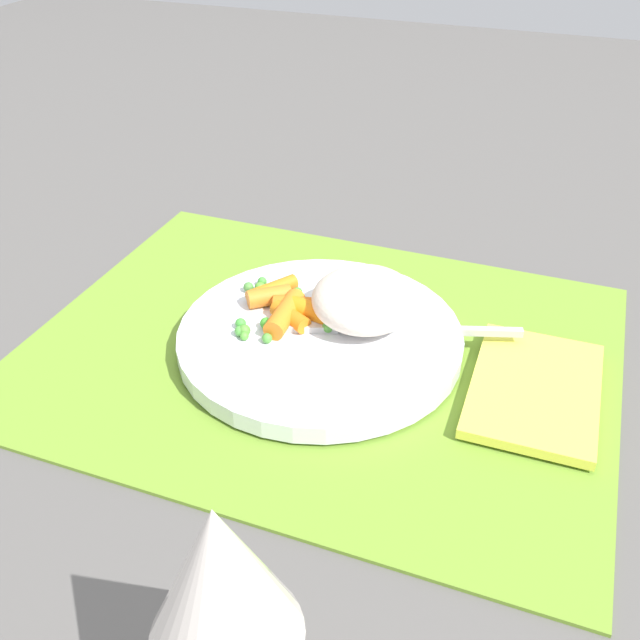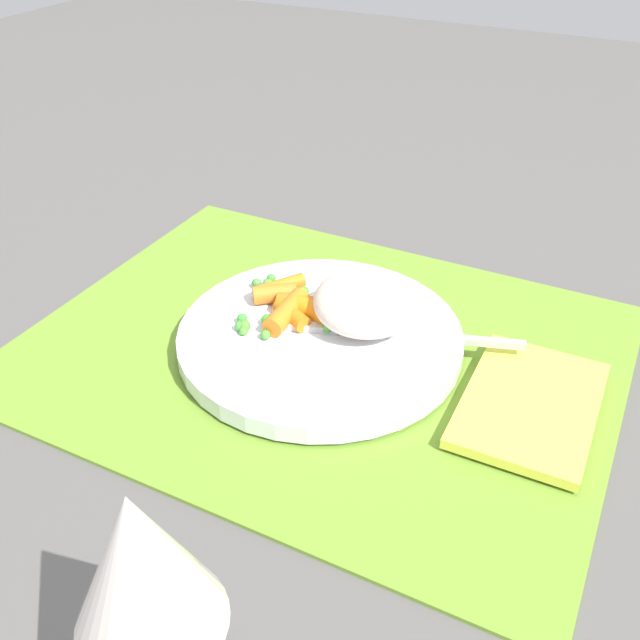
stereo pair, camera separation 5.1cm
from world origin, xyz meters
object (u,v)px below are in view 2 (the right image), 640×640
at_px(fork, 375,332).
at_px(napkin, 529,407).
at_px(plate, 320,338).
at_px(wine_glass, 143,573).
at_px(carrot_portion, 292,305).
at_px(rice_mound, 367,302).

xyz_separation_m(fork, napkin, (-0.13, 0.02, -0.01)).
xyz_separation_m(plate, fork, (-0.04, -0.01, 0.01)).
bearing_deg(plate, napkin, 178.66).
bearing_deg(plate, wine_glass, 103.25).
xyz_separation_m(plate, carrot_portion, (0.03, -0.01, 0.02)).
bearing_deg(fork, plate, 17.99).
height_order(rice_mound, wine_glass, wine_glass).
distance_m(fork, napkin, 0.13).
bearing_deg(rice_mound, carrot_portion, 13.39).
height_order(carrot_portion, fork, carrot_portion).
height_order(plate, fork, fork).
xyz_separation_m(fork, wine_glass, (-0.03, 0.31, 0.09)).
height_order(rice_mound, fork, rice_mound).
bearing_deg(rice_mound, plate, 42.16).
distance_m(plate, fork, 0.05).
bearing_deg(carrot_portion, napkin, 175.62).
relative_size(wine_glass, napkin, 1.15).
bearing_deg(wine_glass, napkin, -109.39).
relative_size(rice_mound, fork, 0.47).
distance_m(wine_glass, napkin, 0.32).
relative_size(plate, carrot_portion, 2.62).
height_order(carrot_portion, wine_glass, wine_glass).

